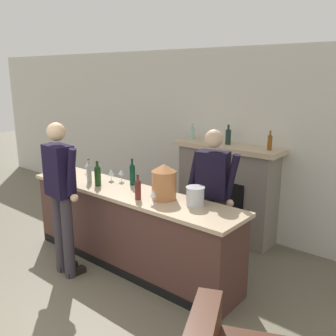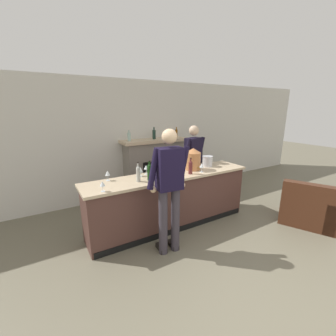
{
  "view_description": "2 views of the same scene",
  "coord_description": "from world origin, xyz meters",
  "px_view_note": "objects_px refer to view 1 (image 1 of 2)",
  "views": [
    {
      "loc": [
        3.11,
        -0.96,
        2.39
      ],
      "look_at": [
        0.18,
        2.55,
        1.22
      ],
      "focal_mm": 40.0,
      "sensor_mm": 36.0,
      "label": 1
    },
    {
      "loc": [
        -2.04,
        -1.15,
        2.13
      ],
      "look_at": [
        0.12,
        2.47,
        0.99
      ],
      "focal_mm": 24.0,
      "sensor_mm": 36.0,
      "label": 2
    }
  ],
  "objects_px": {
    "wine_bottle_rose_blush": "(138,189)",
    "wine_glass_near_bucket": "(111,173)",
    "wine_glass_back_row": "(53,169)",
    "wine_glass_front_right": "(88,165)",
    "copper_dispenser": "(164,181)",
    "wine_bottle_cabernet_heavy": "(89,172)",
    "wine_glass_mid_counter": "(121,173)",
    "ice_bucket_steel": "(195,196)",
    "person_customer": "(61,193)",
    "wine_glass_by_dispenser": "(153,194)",
    "person_bartender": "(212,196)",
    "wine_bottle_riesling_slim": "(132,173)",
    "fireplace_stone": "(226,190)",
    "wine_bottle_chardonnay_pale": "(98,175)"
  },
  "relations": [
    {
      "from": "person_bartender",
      "to": "wine_glass_by_dispenser",
      "type": "bearing_deg",
      "value": -115.41
    },
    {
      "from": "wine_bottle_rose_blush",
      "to": "wine_bottle_riesling_slim",
      "type": "distance_m",
      "value": 0.59
    },
    {
      "from": "ice_bucket_steel",
      "to": "wine_bottle_cabernet_heavy",
      "type": "bearing_deg",
      "value": -173.35
    },
    {
      "from": "wine_glass_near_bucket",
      "to": "wine_bottle_rose_blush",
      "type": "bearing_deg",
      "value": -21.62
    },
    {
      "from": "wine_bottle_rose_blush",
      "to": "person_customer",
      "type": "bearing_deg",
      "value": -145.64
    },
    {
      "from": "copper_dispenser",
      "to": "person_bartender",
      "type": "bearing_deg",
      "value": 52.27
    },
    {
      "from": "person_customer",
      "to": "wine_glass_front_right",
      "type": "distance_m",
      "value": 1.08
    },
    {
      "from": "wine_bottle_rose_blush",
      "to": "wine_glass_mid_counter",
      "type": "distance_m",
      "value": 0.78
    },
    {
      "from": "wine_bottle_rose_blush",
      "to": "wine_glass_front_right",
      "type": "distance_m",
      "value": 1.42
    },
    {
      "from": "person_customer",
      "to": "wine_bottle_cabernet_heavy",
      "type": "height_order",
      "value": "person_customer"
    },
    {
      "from": "wine_glass_front_right",
      "to": "wine_bottle_chardonnay_pale",
      "type": "bearing_deg",
      "value": -27.8
    },
    {
      "from": "wine_glass_back_row",
      "to": "wine_bottle_rose_blush",
      "type": "bearing_deg",
      "value": 2.71
    },
    {
      "from": "fireplace_stone",
      "to": "copper_dispenser",
      "type": "xyz_separation_m",
      "value": [
        0.06,
        -1.48,
        0.48
      ]
    },
    {
      "from": "person_bartender",
      "to": "wine_glass_by_dispenser",
      "type": "relative_size",
      "value": 10.77
    },
    {
      "from": "person_bartender",
      "to": "wine_bottle_chardonnay_pale",
      "type": "bearing_deg",
      "value": -155.57
    },
    {
      "from": "person_customer",
      "to": "wine_bottle_chardonnay_pale",
      "type": "height_order",
      "value": "person_customer"
    },
    {
      "from": "wine_glass_back_row",
      "to": "wine_glass_front_right",
      "type": "distance_m",
      "value": 0.49
    },
    {
      "from": "wine_bottle_cabernet_heavy",
      "to": "wine_glass_near_bucket",
      "type": "xyz_separation_m",
      "value": [
        0.15,
        0.25,
        -0.03
      ]
    },
    {
      "from": "person_customer",
      "to": "wine_glass_by_dispenser",
      "type": "distance_m",
      "value": 1.11
    },
    {
      "from": "copper_dispenser",
      "to": "wine_glass_by_dispenser",
      "type": "xyz_separation_m",
      "value": [
        0.03,
        -0.22,
        -0.09
      ]
    },
    {
      "from": "person_bartender",
      "to": "wine_glass_back_row",
      "type": "relative_size",
      "value": 11.47
    },
    {
      "from": "wine_bottle_rose_blush",
      "to": "wine_glass_by_dispenser",
      "type": "xyz_separation_m",
      "value": [
        0.24,
        -0.01,
        -0.01
      ]
    },
    {
      "from": "wine_bottle_riesling_slim",
      "to": "wine_bottle_cabernet_heavy",
      "type": "bearing_deg",
      "value": -149.76
    },
    {
      "from": "person_customer",
      "to": "fireplace_stone",
      "type": "bearing_deg",
      "value": 67.71
    },
    {
      "from": "wine_bottle_riesling_slim",
      "to": "wine_bottle_chardonnay_pale",
      "type": "distance_m",
      "value": 0.44
    },
    {
      "from": "wine_bottle_cabernet_heavy",
      "to": "wine_bottle_chardonnay_pale",
      "type": "relative_size",
      "value": 0.98
    },
    {
      "from": "wine_bottle_cabernet_heavy",
      "to": "wine_bottle_riesling_slim",
      "type": "relative_size",
      "value": 0.91
    },
    {
      "from": "wine_glass_by_dispenser",
      "to": "wine_glass_front_right",
      "type": "distance_m",
      "value": 1.65
    },
    {
      "from": "wine_bottle_chardonnay_pale",
      "to": "wine_glass_near_bucket",
      "type": "height_order",
      "value": "wine_bottle_chardonnay_pale"
    },
    {
      "from": "wine_bottle_riesling_slim",
      "to": "wine_bottle_chardonnay_pale",
      "type": "bearing_deg",
      "value": -135.1
    },
    {
      "from": "fireplace_stone",
      "to": "wine_bottle_chardonnay_pale",
      "type": "relative_size",
      "value": 5.19
    },
    {
      "from": "wine_glass_near_bucket",
      "to": "wine_bottle_cabernet_heavy",
      "type": "bearing_deg",
      "value": -121.08
    },
    {
      "from": "person_bartender",
      "to": "wine_bottle_rose_blush",
      "type": "distance_m",
      "value": 0.89
    },
    {
      "from": "person_customer",
      "to": "wine_bottle_riesling_slim",
      "type": "height_order",
      "value": "person_customer"
    },
    {
      "from": "wine_glass_mid_counter",
      "to": "wine_glass_front_right",
      "type": "bearing_deg",
      "value": -179.26
    },
    {
      "from": "wine_bottle_rose_blush",
      "to": "wine_glass_near_bucket",
      "type": "height_order",
      "value": "wine_bottle_rose_blush"
    },
    {
      "from": "ice_bucket_steel",
      "to": "wine_glass_by_dispenser",
      "type": "bearing_deg",
      "value": -143.65
    },
    {
      "from": "wine_bottle_rose_blush",
      "to": "wine_glass_front_right",
      "type": "bearing_deg",
      "value": 164.75
    },
    {
      "from": "copper_dispenser",
      "to": "wine_glass_front_right",
      "type": "distance_m",
      "value": 1.59
    },
    {
      "from": "fireplace_stone",
      "to": "wine_glass_by_dispenser",
      "type": "relative_size",
      "value": 10.25
    },
    {
      "from": "wine_glass_back_row",
      "to": "wine_glass_near_bucket",
      "type": "bearing_deg",
      "value": 27.77
    },
    {
      "from": "person_customer",
      "to": "wine_glass_mid_counter",
      "type": "xyz_separation_m",
      "value": [
        0.07,
        0.89,
        0.07
      ]
    },
    {
      "from": "wine_bottle_rose_blush",
      "to": "wine_glass_mid_counter",
      "type": "bearing_deg",
      "value": 150.75
    },
    {
      "from": "ice_bucket_steel",
      "to": "wine_glass_near_bucket",
      "type": "bearing_deg",
      "value": 177.46
    },
    {
      "from": "copper_dispenser",
      "to": "wine_bottle_riesling_slim",
      "type": "xyz_separation_m",
      "value": [
        -0.67,
        0.16,
        -0.05
      ]
    },
    {
      "from": "wine_bottle_rose_blush",
      "to": "wine_glass_mid_counter",
      "type": "xyz_separation_m",
      "value": [
        -0.68,
        0.38,
        -0.01
      ]
    },
    {
      "from": "wine_bottle_rose_blush",
      "to": "wine_glass_near_bucket",
      "type": "xyz_separation_m",
      "value": [
        -0.82,
        0.32,
        -0.02
      ]
    },
    {
      "from": "fireplace_stone",
      "to": "wine_bottle_chardonnay_pale",
      "type": "distance_m",
      "value": 1.93
    },
    {
      "from": "wine_bottle_rose_blush",
      "to": "wine_glass_back_row",
      "type": "distance_m",
      "value": 1.57
    },
    {
      "from": "copper_dispenser",
      "to": "wine_bottle_cabernet_heavy",
      "type": "bearing_deg",
      "value": -173.58
    }
  ]
}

